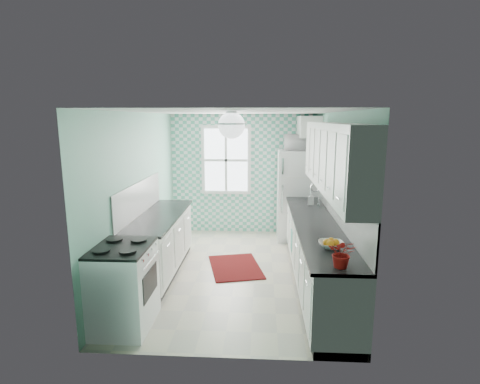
# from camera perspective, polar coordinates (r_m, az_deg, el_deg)

# --- Properties ---
(floor) EXTENTS (3.00, 4.40, 0.02)m
(floor) POSITION_cam_1_polar(r_m,az_deg,el_deg) (6.12, -0.61, -12.11)
(floor) COLOR beige
(floor) RESTS_ON ground
(ceiling) EXTENTS (3.00, 4.40, 0.02)m
(ceiling) POSITION_cam_1_polar(r_m,az_deg,el_deg) (5.63, -0.67, 12.20)
(ceiling) COLOR white
(ceiling) RESTS_ON wall_back
(wall_back) EXTENTS (3.00, 0.02, 2.50)m
(wall_back) POSITION_cam_1_polar(r_m,az_deg,el_deg) (7.92, 0.44, 2.74)
(wall_back) COLOR #78B7A0
(wall_back) RESTS_ON floor
(wall_front) EXTENTS (3.00, 0.02, 2.50)m
(wall_front) POSITION_cam_1_polar(r_m,az_deg,el_deg) (3.61, -3.03, -7.54)
(wall_front) COLOR #78B7A0
(wall_front) RESTS_ON floor
(wall_left) EXTENTS (0.02, 4.40, 2.50)m
(wall_left) POSITION_cam_1_polar(r_m,az_deg,el_deg) (6.03, -15.10, -0.30)
(wall_left) COLOR #78B7A0
(wall_left) RESTS_ON floor
(wall_right) EXTENTS (0.02, 4.40, 2.50)m
(wall_right) POSITION_cam_1_polar(r_m,az_deg,el_deg) (5.84, 14.31, -0.63)
(wall_right) COLOR #78B7A0
(wall_right) RESTS_ON floor
(accent_wall) EXTENTS (3.00, 0.01, 2.50)m
(accent_wall) POSITION_cam_1_polar(r_m,az_deg,el_deg) (7.89, 0.43, 2.72)
(accent_wall) COLOR #51B599
(accent_wall) RESTS_ON wall_back
(window) EXTENTS (1.04, 0.05, 1.44)m
(window) POSITION_cam_1_polar(r_m,az_deg,el_deg) (7.85, -2.13, 4.87)
(window) COLOR white
(window) RESTS_ON wall_back
(backsplash_right) EXTENTS (0.02, 3.60, 0.51)m
(backsplash_right) POSITION_cam_1_polar(r_m,az_deg,el_deg) (5.46, 14.85, -2.05)
(backsplash_right) COLOR white
(backsplash_right) RESTS_ON wall_right
(backsplash_left) EXTENTS (0.02, 2.15, 0.51)m
(backsplash_left) POSITION_cam_1_polar(r_m,az_deg,el_deg) (5.97, -15.10, -0.96)
(backsplash_left) COLOR white
(backsplash_left) RESTS_ON wall_left
(upper_cabinets_right) EXTENTS (0.33, 3.20, 0.90)m
(upper_cabinets_right) POSITION_cam_1_polar(r_m,az_deg,el_deg) (5.13, 14.00, 5.15)
(upper_cabinets_right) COLOR white
(upper_cabinets_right) RESTS_ON wall_right
(upper_cabinet_fridge) EXTENTS (0.40, 0.74, 0.40)m
(upper_cabinet_fridge) POSITION_cam_1_polar(r_m,az_deg,el_deg) (7.50, 10.43, 9.77)
(upper_cabinet_fridge) COLOR white
(upper_cabinet_fridge) RESTS_ON wall_right
(ceiling_light) EXTENTS (0.34, 0.34, 0.35)m
(ceiling_light) POSITION_cam_1_polar(r_m,az_deg,el_deg) (4.83, -1.32, 10.16)
(ceiling_light) COLOR silver
(ceiling_light) RESTS_ON ceiling
(base_cabinets_right) EXTENTS (0.60, 3.60, 0.90)m
(base_cabinets_right) POSITION_cam_1_polar(r_m,az_deg,el_deg) (5.63, 11.55, -9.44)
(base_cabinets_right) COLOR white
(base_cabinets_right) RESTS_ON floor
(countertop_right) EXTENTS (0.63, 3.60, 0.04)m
(countertop_right) POSITION_cam_1_polar(r_m,az_deg,el_deg) (5.48, 11.59, -4.83)
(countertop_right) COLOR black
(countertop_right) RESTS_ON base_cabinets_right
(base_cabinets_left) EXTENTS (0.60, 2.15, 0.90)m
(base_cabinets_left) POSITION_cam_1_polar(r_m,az_deg,el_deg) (6.08, -12.14, -7.88)
(base_cabinets_left) COLOR white
(base_cabinets_left) RESTS_ON floor
(countertop_left) EXTENTS (0.63, 2.15, 0.04)m
(countertop_left) POSITION_cam_1_polar(r_m,az_deg,el_deg) (5.94, -12.18, -3.60)
(countertop_left) COLOR black
(countertop_left) RESTS_ON base_cabinets_left
(fridge) EXTENTS (0.78, 0.78, 1.80)m
(fridge) POSITION_cam_1_polar(r_m,az_deg,el_deg) (7.57, 8.69, -0.47)
(fridge) COLOR white
(fridge) RESTS_ON floor
(stove) EXTENTS (0.64, 0.80, 0.97)m
(stove) POSITION_cam_1_polar(r_m,az_deg,el_deg) (4.67, -17.35, -13.42)
(stove) COLOR white
(stove) RESTS_ON floor
(sink) EXTENTS (0.46, 0.38, 0.53)m
(sink) POSITION_cam_1_polar(r_m,az_deg,el_deg) (6.46, 10.48, -2.23)
(sink) COLOR silver
(sink) RESTS_ON countertop_right
(rug) EXTENTS (1.01, 1.26, 0.02)m
(rug) POSITION_cam_1_polar(r_m,az_deg,el_deg) (6.27, -0.71, -11.34)
(rug) COLOR maroon
(rug) RESTS_ON floor
(dish_towel) EXTENTS (0.09, 0.21, 0.33)m
(dish_towel) POSITION_cam_1_polar(r_m,az_deg,el_deg) (6.12, 7.88, -7.31)
(dish_towel) COLOR #56BDA8
(dish_towel) RESTS_ON base_cabinets_right
(fruit_bowl) EXTENTS (0.29, 0.29, 0.07)m
(fruit_bowl) POSITION_cam_1_polar(r_m,az_deg,el_deg) (4.48, 13.72, -7.81)
(fruit_bowl) COLOR white
(fruit_bowl) RESTS_ON countertop_right
(potted_plant) EXTENTS (0.33, 0.31, 0.30)m
(potted_plant) POSITION_cam_1_polar(r_m,az_deg,el_deg) (3.90, 15.35, -8.99)
(potted_plant) COLOR red
(potted_plant) RESTS_ON countertop_right
(soap_bottle) EXTENTS (0.11, 0.11, 0.22)m
(soap_bottle) POSITION_cam_1_polar(r_m,az_deg,el_deg) (6.58, 10.76, -0.98)
(soap_bottle) COLOR #88AABB
(soap_bottle) RESTS_ON countertop_right
(microwave) EXTENTS (0.56, 0.39, 0.31)m
(microwave) POSITION_cam_1_polar(r_m,az_deg,el_deg) (7.43, 8.93, 7.50)
(microwave) COLOR white
(microwave) RESTS_ON fridge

